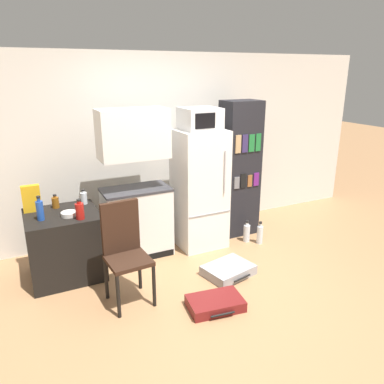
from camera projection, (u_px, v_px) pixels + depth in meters
name	position (u px, v px, depth m)	size (l,w,h in m)	color
ground_plane	(231.00, 299.00, 3.83)	(24.00, 24.00, 0.00)	#A3754C
wall_back	(171.00, 145.00, 5.24)	(6.40, 0.10, 2.47)	silver
side_table	(65.00, 245.00, 4.18)	(0.77, 0.72, 0.75)	black
kitchen_hutch	(136.00, 192.00, 4.53)	(0.82, 0.46, 1.82)	silver
refrigerator	(199.00, 189.00, 4.84)	(0.60, 0.61, 1.54)	white
microwave	(200.00, 119.00, 4.56)	(0.45, 0.44, 0.27)	silver
bookshelf	(239.00, 169.00, 5.16)	(0.49, 0.38, 1.86)	black
bottle_blue_soda	(40.00, 210.00, 3.86)	(0.07, 0.07, 0.26)	#1E47A3
bottle_ketchup_red	(80.00, 211.00, 3.89)	(0.09, 0.09, 0.22)	#AD1914
bottle_clear_short	(84.00, 198.00, 4.34)	(0.07, 0.07, 0.18)	silver
bottle_amber_beer	(55.00, 202.00, 4.22)	(0.08, 0.08, 0.16)	brown
bowl	(69.00, 214.00, 3.99)	(0.17, 0.17, 0.05)	silver
cereal_box	(31.00, 199.00, 4.08)	(0.19, 0.07, 0.30)	gold
chair	(124.00, 245.00, 3.68)	(0.43, 0.43, 1.02)	black
suitcase_large_flat	(215.00, 303.00, 3.67)	(0.57, 0.41, 0.11)	maroon
suitcase_small_flat	(228.00, 270.00, 4.27)	(0.61, 0.51, 0.11)	#99999E
water_bottle_front	(247.00, 233.00, 5.08)	(0.09, 0.09, 0.30)	silver
water_bottle_middle	(260.00, 234.00, 5.03)	(0.08, 0.08, 0.31)	silver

